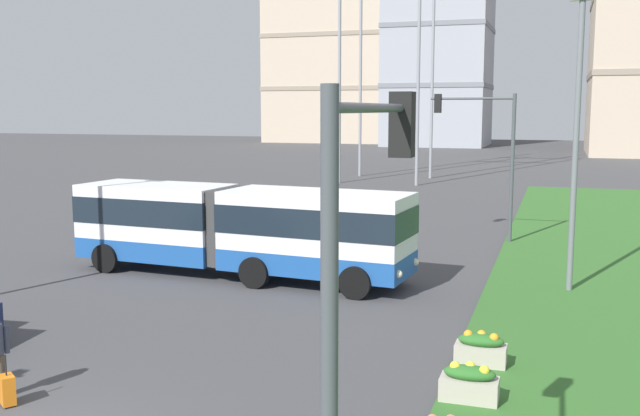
% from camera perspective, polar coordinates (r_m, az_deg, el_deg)
% --- Properties ---
extents(articulated_bus, '(11.98, 3.52, 3.00)m').
position_cam_1_polar(articulated_bus, '(24.24, -6.48, -1.59)').
color(articulated_bus, white).
rests_on(articulated_bus, ground).
extents(rolling_suitcase, '(0.43, 0.41, 0.97)m').
position_cam_1_polar(rolling_suitcase, '(15.30, -23.56, -13.07)').
color(rolling_suitcase, orange).
rests_on(rolling_suitcase, ground).
extents(flower_planter_1, '(1.10, 0.56, 0.74)m').
position_cam_1_polar(flower_planter_1, '(14.40, 11.76, -13.41)').
color(flower_planter_1, '#B7AD9E').
rests_on(flower_planter_1, grass_median).
extents(flower_planter_2, '(1.10, 0.56, 0.74)m').
position_cam_1_polar(flower_planter_2, '(16.33, 12.64, -10.84)').
color(flower_planter_2, '#B7AD9E').
rests_on(flower_planter_2, grass_median).
extents(traffic_light_far_right, '(3.53, 0.28, 6.25)m').
position_cam_1_polar(traffic_light_far_right, '(30.97, 13.04, 5.14)').
color(traffic_light_far_right, '#474C51').
rests_on(traffic_light_far_right, ground).
extents(traffic_light_near_right, '(0.28, 3.30, 5.82)m').
position_cam_1_polar(traffic_light_near_right, '(7.28, 3.30, -5.02)').
color(traffic_light_near_right, '#474C51').
rests_on(traffic_light_near_right, ground).
extents(streetlight_median, '(0.70, 0.28, 8.96)m').
position_cam_1_polar(streetlight_median, '(22.94, 19.68, 5.69)').
color(streetlight_median, slate).
rests_on(streetlight_median, ground).
extents(apartment_tower_westcentre, '(15.47, 15.86, 35.14)m').
position_cam_1_polar(apartment_tower_westcentre, '(115.49, 9.47, 13.68)').
color(apartment_tower_westcentre, '#9EA3AD').
rests_on(apartment_tower_westcentre, ground).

